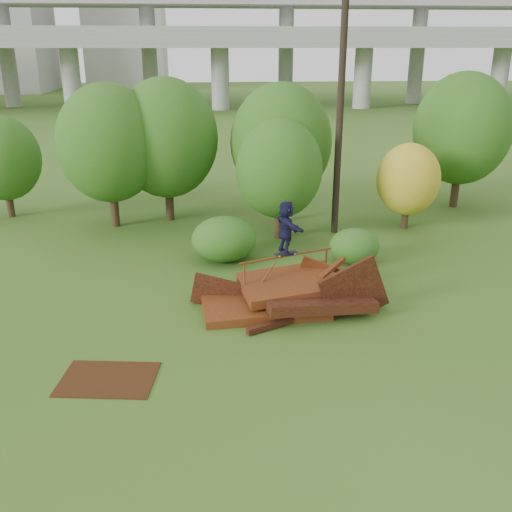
{
  "coord_description": "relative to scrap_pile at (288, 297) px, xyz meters",
  "views": [
    {
      "loc": [
        -2.23,
        -13.79,
        7.43
      ],
      "look_at": [
        -0.8,
        2.0,
        1.6
      ],
      "focal_mm": 40.0,
      "sensor_mm": 36.0,
      "label": 1
    }
  ],
  "objects": [
    {
      "name": "tree_2",
      "position": [
        0.56,
        6.79,
        2.48
      ],
      "size": [
        3.46,
        3.46,
        4.87
      ],
      "color": "black",
      "rests_on": "ground"
    },
    {
      "name": "tree_5",
      "position": [
        9.81,
        10.86,
        3.39
      ],
      "size": [
        4.57,
        4.57,
        6.42
      ],
      "color": "black",
      "rests_on": "ground"
    },
    {
      "name": "tree_3",
      "position": [
        0.94,
        9.13,
        3.17
      ],
      "size": [
        4.39,
        4.39,
        6.09
      ],
      "color": "black",
      "rests_on": "ground"
    },
    {
      "name": "shrub_left",
      "position": [
        -1.75,
        4.33,
        0.43
      ],
      "size": [
        2.38,
        2.2,
        1.65
      ],
      "primitive_type": "ellipsoid",
      "color": "#235617",
      "rests_on": "ground"
    },
    {
      "name": "tree_0",
      "position": [
        -6.37,
        9.09,
        3.22
      ],
      "size": [
        4.34,
        4.34,
        6.12
      ],
      "color": "black",
      "rests_on": "ground"
    },
    {
      "name": "scrap_pile",
      "position": [
        0.0,
        0.0,
        0.0
      ],
      "size": [
        5.98,
        3.11,
        2.25
      ],
      "color": "#481E0C",
      "rests_on": "ground"
    },
    {
      "name": "tree_1",
      "position": [
        -4.02,
        9.85,
        3.29
      ],
      "size": [
        4.52,
        4.52,
        6.29
      ],
      "color": "black",
      "rests_on": "ground"
    },
    {
      "name": "skateboard",
      "position": [
        -0.01,
        0.62,
        1.17
      ],
      "size": [
        0.76,
        0.45,
        0.08
      ],
      "rotation": [
        0.0,
        0.0,
        0.36
      ],
      "color": "black",
      "rests_on": "grind_rail"
    },
    {
      "name": "flat_plate",
      "position": [
        -4.82,
        -3.49,
        -0.38
      ],
      "size": [
        2.42,
        1.87,
        0.03
      ],
      "primitive_type": "cube",
      "rotation": [
        0.0,
        0.0,
        -0.13
      ],
      "color": "#371C0B",
      "rests_on": "ground"
    },
    {
      "name": "grind_rail",
      "position": [
        0.02,
        0.63,
        0.74
      ],
      "size": [
        2.97,
        1.18,
        1.5
      ],
      "color": "maroon",
      "rests_on": "ground"
    },
    {
      "name": "building_right",
      "position": [
        -16.14,
        100.34,
        13.6
      ],
      "size": [
        14.0,
        14.0,
        28.0
      ],
      "primitive_type": "cube",
      "color": "#9E9E99",
      "rests_on": "ground"
    },
    {
      "name": "skater",
      "position": [
        -0.01,
        0.62,
        1.99
      ],
      "size": [
        0.9,
        1.56,
        1.61
      ],
      "primitive_type": "imported",
      "rotation": [
        0.0,
        0.0,
        1.88
      ],
      "color": "#161535",
      "rests_on": "skateboard"
    },
    {
      "name": "freeway_overpass",
      "position": [
        -0.14,
        61.25,
        9.92
      ],
      "size": [
        160.0,
        15.0,
        13.7
      ],
      "color": "gray",
      "rests_on": "ground"
    },
    {
      "name": "ground",
      "position": [
        -0.14,
        -1.66,
        -0.4
      ],
      "size": [
        240.0,
        240.0,
        0.0
      ],
      "primitive_type": "plane",
      "color": "#2D5116",
      "rests_on": "ground"
    },
    {
      "name": "tree_6",
      "position": [
        -11.4,
        11.01,
        2.31
      ],
      "size": [
        3.3,
        3.3,
        4.61
      ],
      "color": "black",
      "rests_on": "ground"
    },
    {
      "name": "tree_4",
      "position": [
        6.2,
        7.63,
        1.75
      ],
      "size": [
        2.67,
        2.67,
        3.69
      ],
      "color": "black",
      "rests_on": "ground"
    },
    {
      "name": "shrub_right",
      "position": [
        2.95,
        3.65,
        0.24
      ],
      "size": [
        1.81,
        1.66,
        1.28
      ],
      "primitive_type": "ellipsoid",
      "color": "#235617",
      "rests_on": "ground"
    },
    {
      "name": "utility_pole",
      "position": [
        3.04,
        7.31,
        4.88
      ],
      "size": [
        1.4,
        0.28,
        10.4
      ],
      "color": "black",
      "rests_on": "ground"
    }
  ]
}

